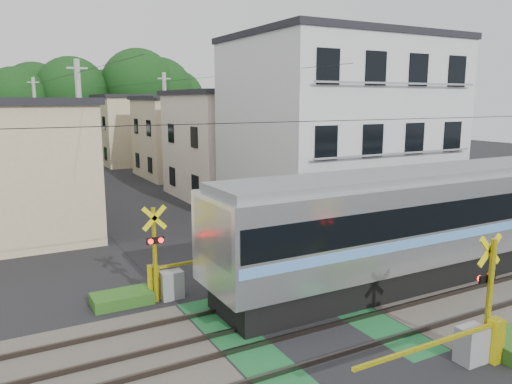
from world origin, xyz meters
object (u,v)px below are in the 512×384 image
crossing_signal_near (477,335)px  crossing_signal_far (168,277)px  apartment_block (338,131)px  pedestrian (96,171)px

crossing_signal_near → crossing_signal_far: (-5.17, 7.31, 0.00)m
crossing_signal_near → crossing_signal_far: same height
apartment_block → pedestrian: size_ratio=5.38×
crossing_signal_far → apartment_block: 13.14m
crossing_signal_near → crossing_signal_far: bearing=125.3°
crossing_signal_far → pedestrian: crossing_signal_far is taller
apartment_block → pedestrian: bearing=115.9°
pedestrian → crossing_signal_far: bearing=88.7°
crossing_signal_near → crossing_signal_far: 8.95m
apartment_block → crossing_signal_far: bearing=-152.2°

